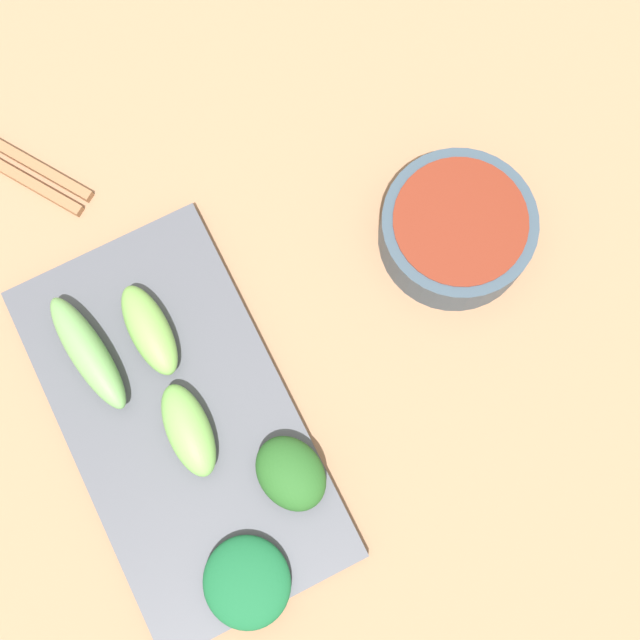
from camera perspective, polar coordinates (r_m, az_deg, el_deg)
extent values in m
cube|color=#9D7051|center=(0.69, -2.36, -1.40)|extent=(2.10, 2.10, 0.02)
cylinder|color=#344453|center=(0.69, 8.76, 5.72)|extent=(0.12, 0.12, 0.04)
cylinder|color=maroon|center=(0.68, 8.89, 5.99)|extent=(0.10, 0.10, 0.03)
cube|color=#4A4C55|center=(0.67, -8.97, -6.45)|extent=(0.16, 0.30, 0.01)
ellipsoid|color=#74AC4F|center=(0.67, -10.91, -0.63)|extent=(0.03, 0.08, 0.03)
ellipsoid|color=#6CA35A|center=(0.67, -14.69, -2.04)|extent=(0.04, 0.10, 0.03)
ellipsoid|color=#255822|center=(0.64, -1.89, -9.83)|extent=(0.06, 0.07, 0.03)
ellipsoid|color=#175A31|center=(0.65, -4.72, -16.46)|extent=(0.07, 0.08, 0.02)
ellipsoid|color=#72AE52|center=(0.65, -8.44, -7.01)|extent=(0.04, 0.07, 0.03)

